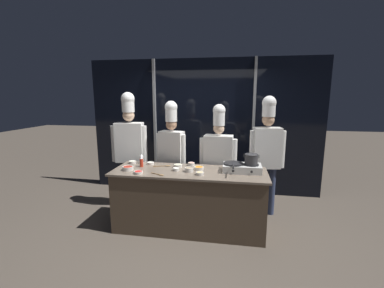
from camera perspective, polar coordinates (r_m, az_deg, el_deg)
ground_plane at (r=4.12m, az=-0.60°, el=-18.06°), size 24.00×24.00×0.00m
window_wall_back at (r=5.22m, az=2.43°, el=3.75°), size 4.68×0.09×2.70m
demo_counter at (r=3.92m, az=-0.62°, el=-12.25°), size 2.25×0.76×0.90m
portable_stove at (r=3.77m, az=11.05°, el=-5.22°), size 0.54×0.33×0.12m
frying_pan at (r=3.75m, az=9.18°, el=-4.01°), size 0.29×0.51×0.04m
stock_pot at (r=3.74m, az=13.04°, el=-3.25°), size 0.21×0.19×0.15m
squeeze_bottle_clear at (r=4.22m, az=-11.16°, el=-3.28°), size 0.06×0.06×0.16m
squeeze_bottle_chili at (r=4.03m, az=-11.17°, el=-3.92°), size 0.05×0.05×0.16m
prep_bowl_garlic at (r=4.16m, az=-9.19°, el=-4.18°), size 0.11×0.11×0.03m
prep_bowl_bean_sprouts at (r=4.27m, az=-13.09°, el=-3.90°), size 0.12×0.12×0.04m
prep_bowl_bell_pepper at (r=3.70m, az=-11.84°, el=-6.15°), size 0.13×0.13×0.04m
prep_bowl_chili_flakes at (r=3.90m, az=-14.06°, el=-5.19°), size 0.16×0.16×0.06m
prep_bowl_carrots at (r=3.81m, az=1.55°, el=-5.33°), size 0.15×0.15×0.05m
prep_bowl_noodles at (r=3.94m, az=-3.10°, el=-4.80°), size 0.13×0.13×0.05m
prep_bowl_shrimp at (r=4.02m, az=-0.13°, el=-4.44°), size 0.10×0.10×0.05m
prep_bowl_mushrooms at (r=3.71m, az=-0.67°, el=-5.65°), size 0.13×0.13×0.06m
prep_bowl_ginger at (r=3.57m, az=1.76°, el=-6.51°), size 0.11×0.11×0.04m
prep_bowl_rice at (r=3.77m, az=-3.58°, el=-5.56°), size 0.10×0.10×0.04m
serving_spoon_slotted at (r=3.59m, az=-7.19°, el=-6.75°), size 0.22×0.13×0.02m
serving_spoon_solid at (r=4.02m, az=-5.90°, el=-4.83°), size 0.27×0.12×0.02m
chef_head at (r=4.59m, az=-13.68°, el=0.33°), size 0.61×0.30×2.04m
chef_sous at (r=4.37m, az=-4.56°, el=-0.92°), size 0.53×0.28×1.90m
chef_line at (r=4.23m, az=5.85°, el=-2.32°), size 0.61×0.27×1.85m
chef_pastry at (r=4.33m, az=16.28°, el=-0.69°), size 0.57×0.28×1.98m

